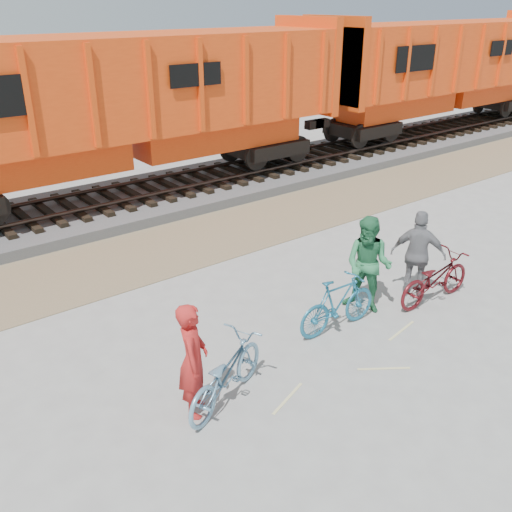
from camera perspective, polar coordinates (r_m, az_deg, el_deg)
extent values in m
plane|color=#9E9E99|center=(10.23, 4.54, -9.69)|extent=(120.00, 120.00, 0.00)
cube|color=#8E7558|center=(14.24, -10.40, 0.32)|extent=(120.00, 3.00, 0.02)
cube|color=slate|center=(17.19, -15.97, 4.50)|extent=(120.00, 4.00, 0.30)
cube|color=black|center=(17.12, -16.05, 5.16)|extent=(0.22, 2.60, 0.12)
cube|color=black|center=(20.27, 1.21, 9.03)|extent=(0.22, 2.60, 0.12)
cylinder|color=#382821|center=(16.45, -15.12, 4.93)|extent=(120.00, 0.12, 0.12)
cylinder|color=#382821|center=(17.73, -17.01, 6.10)|extent=(120.00, 0.12, 0.12)
cube|color=black|center=(17.43, -12.35, 7.90)|extent=(11.20, 2.20, 0.80)
cube|color=#E94610|center=(17.22, -12.60, 10.61)|extent=(11.76, 1.65, 0.90)
cube|color=#E94610|center=(16.91, -13.16, 16.36)|extent=(14.00, 3.00, 2.60)
cube|color=#DF400D|center=(20.73, 5.03, 18.52)|extent=(0.30, 3.06, 3.10)
cube|color=black|center=(27.24, 17.93, 13.12)|extent=(11.20, 2.20, 0.80)
cube|color=#E94610|center=(27.10, 18.17, 14.87)|extent=(11.76, 1.65, 0.90)
cube|color=#E94610|center=(26.90, 18.67, 18.53)|extent=(14.00, 3.00, 2.60)
cube|color=#DF400D|center=(21.62, 7.72, 18.64)|extent=(0.30, 3.06, 3.10)
cube|color=black|center=(22.57, 15.76, 18.49)|extent=(2.20, 0.04, 0.90)
imported|color=#6997B5|center=(8.86, -3.06, -11.62)|extent=(2.07, 1.40, 1.03)
imported|color=#1D6585|center=(10.72, 8.20, -4.76)|extent=(1.83, 0.59, 1.09)
imported|color=#510F14|center=(12.15, 17.45, -2.16)|extent=(2.00, 0.77, 1.04)
imported|color=#B31F1D|center=(8.48, -6.33, -10.28)|extent=(0.74, 0.80, 1.83)
imported|color=#2A7447|center=(11.31, 11.17, -0.89)|extent=(1.05, 1.16, 1.96)
imported|color=slate|center=(12.11, 15.90, 0.13)|extent=(0.99, 1.17, 1.88)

